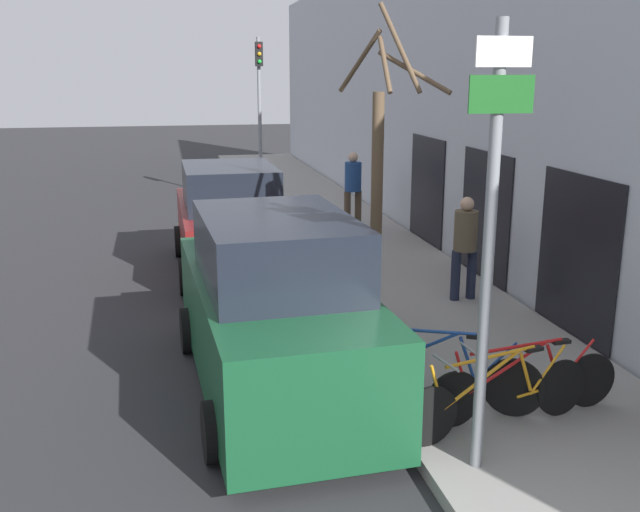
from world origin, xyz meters
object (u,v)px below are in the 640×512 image
parked_car_0 (275,312)px  bicycle_0 (498,396)px  bicycle_1 (524,384)px  pedestrian_near (465,241)px  pedestrian_far (353,184)px  traffic_light (260,98)px  signpost (490,240)px  parked_car_1 (230,223)px  bicycle_2 (435,373)px  street_tree (379,184)px

parked_car_0 → bicycle_0: bearing=-43.2°
bicycle_1 → pedestrian_near: pedestrian_near is taller
pedestrian_far → traffic_light: (-1.66, 3.94, 1.86)m
signpost → pedestrian_near: (1.89, 4.77, -1.20)m
parked_car_1 → pedestrian_near: 4.59m
parked_car_1 → traffic_light: (1.48, 6.74, 2.09)m
parked_car_1 → parked_car_0: bearing=-90.2°
bicycle_2 → parked_car_0: parked_car_0 is taller
pedestrian_far → traffic_light: bearing=-85.5°
pedestrian_near → pedestrian_far: bearing=87.4°
bicycle_0 → pedestrian_far: 10.04m
bicycle_1 → pedestrian_far: bearing=-8.4°
traffic_light → street_tree: bearing=-88.1°
parked_car_0 → pedestrian_near: (3.43, 2.44, 0.12)m
signpost → parked_car_1: size_ratio=0.90×
signpost → pedestrian_far: (1.56, 10.56, -1.15)m
pedestrian_near → traffic_light: bearing=95.7°
signpost → bicycle_2: size_ratio=1.97×
pedestrian_near → street_tree: 2.08m
signpost → bicycle_1: size_ratio=1.78×
signpost → bicycle_0: signpost is taller
pedestrian_far → street_tree: size_ratio=0.39×
bicycle_1 → street_tree: bearing=6.9°
parked_car_0 → pedestrian_far: size_ratio=2.72×
signpost → street_tree: (0.24, 4.10, -0.14)m
signpost → parked_car_1: 8.04m
parked_car_1 → pedestrian_far: size_ratio=2.50×
bicycle_1 → pedestrian_near: 4.12m
bicycle_1 → traffic_light: traffic_light is taller
bicycle_0 → traffic_light: 14.13m
bicycle_1 → street_tree: 3.73m
bicycle_2 → pedestrian_far: pedestrian_far is taller
street_tree → pedestrian_near: bearing=22.2°
bicycle_0 → bicycle_1: bicycle_0 is taller
parked_car_0 → pedestrian_near: parked_car_0 is taller
parked_car_0 → street_tree: size_ratio=1.07×
parked_car_1 → traffic_light: bearing=77.0°
bicycle_1 → parked_car_1: 7.38m
bicycle_1 → parked_car_0: parked_car_0 is taller
parked_car_1 → signpost: bearing=-79.1°
parked_car_0 → signpost: bearing=-59.4°
bicycle_1 → pedestrian_near: size_ratio=1.34×
signpost → bicycle_0: bearing=50.6°
traffic_light → bicycle_0: bearing=-87.5°
bicycle_2 → traffic_light: size_ratio=0.45×
bicycle_2 → traffic_light: bearing=30.5°
bicycle_0 → parked_car_0: bearing=38.2°
traffic_light → parked_car_1: bearing=-102.4°
street_tree → traffic_light: bearing=91.9°
bicycle_1 → pedestrian_far: 9.79m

